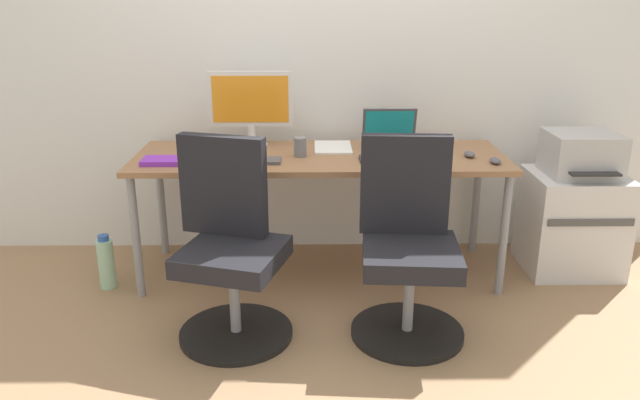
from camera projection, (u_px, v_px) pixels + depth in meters
The scene contains 20 objects.
ground_plane at pixel (320, 271), 3.67m from camera, with size 5.28×5.28×0.00m, color #9E7A56.
back_wall at pixel (319, 39), 3.65m from camera, with size 4.40×0.04×2.60m, color white.
desk at pixel (320, 164), 3.46m from camera, with size 2.04×0.69×0.71m.
office_chair_left at pixel (230, 249), 2.91m from camera, with size 0.55×0.55×0.94m.
office_chair_right at pixel (408, 248), 2.92m from camera, with size 0.54×0.54×0.94m.
side_cabinet at pixel (572, 222), 3.62m from camera, with size 0.52×0.47×0.58m.
printer at pixel (581, 154), 3.49m from camera, with size 0.38×0.40×0.24m.
water_bottle_on_floor at pixel (106, 263), 3.43m from camera, with size 0.09×0.09×0.31m.
desktop_monitor at pixel (251, 104), 3.55m from camera, with size 0.48×0.18×0.43m.
open_laptop at pixel (391, 139), 3.56m from camera, with size 0.31×0.28×0.22m.
keyboard_by_monitor at pixel (249, 161), 3.29m from camera, with size 0.34×0.12×0.02m, color #515156.
keyboard_by_laptop at pixel (391, 159), 3.33m from camera, with size 0.34×0.12×0.02m, color #2D2D2D.
mouse_by_monitor at pixel (495, 161), 3.27m from camera, with size 0.06×0.10×0.03m, color #515156.
mouse_by_laptop at pixel (470, 154), 3.39m from camera, with size 0.06×0.10×0.03m, color #515156.
coffee_mug at pixel (216, 146), 3.45m from camera, with size 0.08×0.08×0.09m, color yellow.
pen_cup at pixel (300, 147), 3.39m from camera, with size 0.07×0.07×0.10m, color slate.
phone_near_laptop at pixel (208, 160), 3.32m from camera, with size 0.07×0.14×0.01m, color black.
phone_near_monitor at pixel (187, 152), 3.48m from camera, with size 0.07×0.14×0.01m, color black.
notebook at pixel (163, 161), 3.27m from camera, with size 0.21×0.15×0.03m, color purple.
paper_pile at pixel (333, 147), 3.58m from camera, with size 0.21×0.30×0.01m, color white.
Camera 1 is at (-0.04, -3.34, 1.58)m, focal length 34.99 mm.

